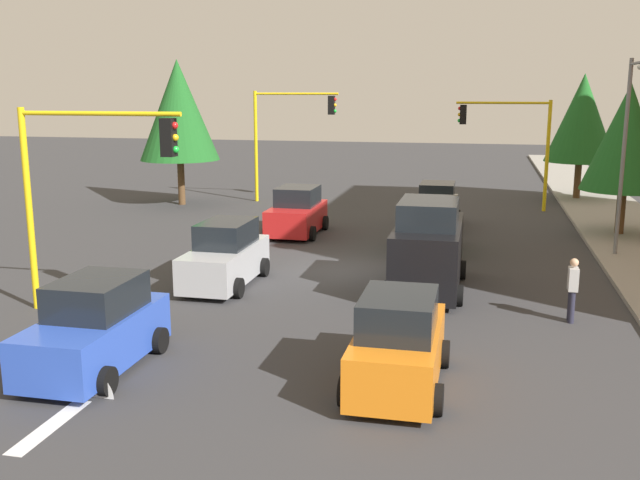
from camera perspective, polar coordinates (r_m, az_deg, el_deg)
The scene contains 17 objects.
ground_plane at distance 23.96m, azimuth 1.88°, elevation -2.45°, with size 120.00×120.00×0.00m, color #353538.
lane_arrow_near at distance 14.72m, azimuth -19.01°, elevation -12.53°, with size 2.40×1.10×1.10m.
traffic_signal_far_right at distance 38.20m, azimuth -2.61°, elevation 9.21°, with size 0.36×4.59×5.89m.
traffic_signal_far_left at distance 36.89m, azimuth 14.92°, elevation 8.30°, with size 0.36×4.59×5.46m.
traffic_signal_near_right at distance 19.67m, azimuth -18.04°, elevation 5.37°, with size 0.36×4.59×5.49m.
street_lamp_curbside at distance 26.90m, azimuth 23.31°, elevation 7.56°, with size 2.15×0.28×7.00m.
tree_roadside_far at distance 41.15m, azimuth 20.18°, elevation 9.11°, with size 3.73×3.73×6.80m.
tree_roadside_mid at distance 31.37m, azimuth 23.30°, elevation 7.52°, with size 3.42×3.42×6.22m.
tree_opposite_side at distance 38.05m, azimuth -11.23°, elevation 10.12°, with size 4.09×4.09×7.48m.
delivery_van_black at distance 21.62m, azimuth 8.63°, elevation -0.66°, with size 4.80×2.22×2.77m.
car_white at distance 31.84m, azimuth 9.32°, elevation 2.63°, with size 3.76×1.97×1.98m.
car_silver at distance 22.24m, azimuth -7.56°, elevation -1.30°, with size 4.12×1.94×1.98m.
car_blue at distance 16.21m, azimuth -17.49°, elevation -6.77°, with size 3.89×2.05×1.98m.
car_orange at distance 14.65m, azimuth 6.28°, elevation -8.28°, with size 3.88×1.96×1.98m.
car_red at distance 29.87m, azimuth -1.85°, elevation 2.18°, with size 3.88×2.11×1.98m.
car_green at distance 27.10m, azimuth 8.88°, elevation 1.04°, with size 3.87×1.98×1.98m.
pedestrian_crossing at distance 19.61m, azimuth 19.50°, elevation -3.64°, with size 0.40×0.24×1.70m.
Camera 1 is at (22.80, 4.35, 5.93)m, focal length 40.10 mm.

